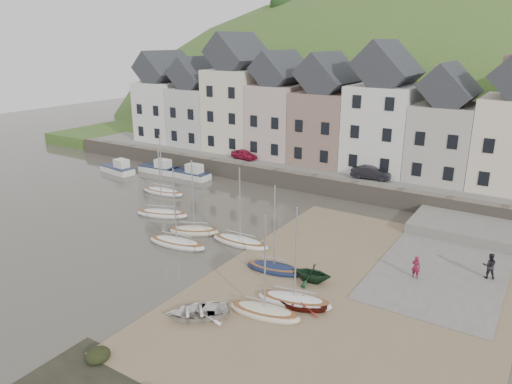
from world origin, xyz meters
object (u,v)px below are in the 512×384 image
Objects in this scene: sailboat_0 at (163,191)px; car_left at (244,154)px; rowboat_green at (312,273)px; person_dark at (489,266)px; rowboat_white at (197,312)px; car_right at (371,173)px; rowboat_red at (302,303)px; person_red at (416,267)px.

car_left is at bearing 78.39° from sailboat_0.
person_dark is (9.50, 6.62, 0.27)m from rowboat_green.
car_left is (-28.08, 13.18, 1.18)m from person_dark.
car_right is at bearing 135.97° from rowboat_white.
person_dark is at bearing 116.57° from rowboat_green.
sailboat_0 is at bearing -138.26° from rowboat_red.
car_left is at bearing -159.91° from rowboat_red.
rowboat_white is 26.99m from car_right.
rowboat_white is 2.02× the size of person_dark.
rowboat_green reaches higher than rowboat_red.
rowboat_green is 0.85× the size of rowboat_red.
car_left is at bearing 83.32° from car_right.
sailboat_0 reaches higher than person_dark.
person_red is 18.02m from car_right.
person_red is 4.75m from person_dark.
person_dark is (8.62, 9.68, 0.62)m from rowboat_red.
rowboat_white is 6.04m from rowboat_red.
person_dark is 18.35m from car_right.
rowboat_white is 7.98m from rowboat_green.
person_dark reaches higher than rowboat_green.
rowboat_green is 6.84m from person_red.
sailboat_0 is 1.80× the size of rowboat_white.
rowboat_green is 1.45× the size of person_dark.
car_left is (-14.99, 26.92, 1.74)m from rowboat_white.
rowboat_red is 0.89× the size of car_left.
rowboat_red is 0.75× the size of car_right.
person_red is at bearing -9.50° from sailboat_0.
rowboat_white reaches higher than rowboat_red.
person_dark is at bearing -142.98° from person_red.
car_left is 15.39m from car_right.
rowboat_white is at bearing -68.13° from rowboat_red.
car_left reaches higher than person_red.
car_left reaches higher than person_dark.
sailboat_0 is at bearing -120.42° from rowboat_green.
person_red reaches higher than rowboat_white.
car_left is 0.85× the size of car_right.
rowboat_green is 0.64× the size of car_right.
person_dark is 31.05m from car_left.
car_right reaches higher than rowboat_red.
rowboat_white is at bearing -143.57° from car_left.
person_red is at bearing -115.84° from car_left.
rowboat_green is 20.12m from car_right.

